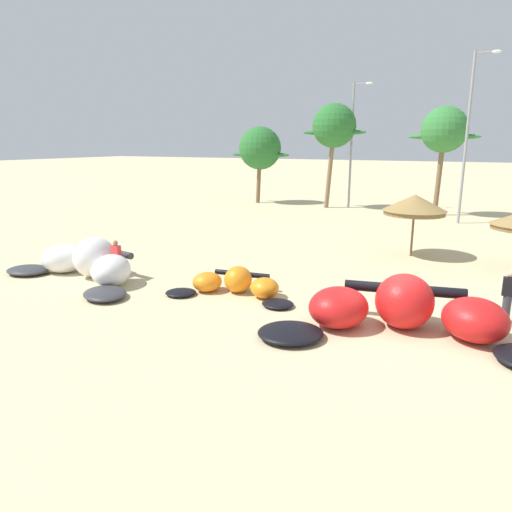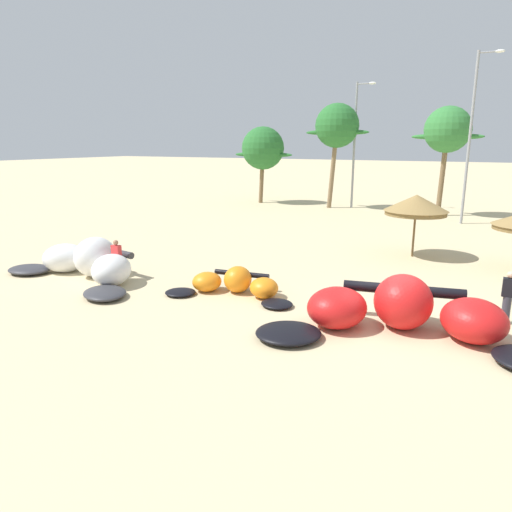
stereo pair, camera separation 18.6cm
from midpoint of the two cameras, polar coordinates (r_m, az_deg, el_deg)
name	(u,v)px [view 1 (the left image)]	position (r m, az deg, el deg)	size (l,w,h in m)	color
ground_plane	(390,321)	(14.94, 15.68, -7.66)	(260.00, 260.00, 0.00)	beige
kite_far_left	(87,264)	(19.80, -20.18, -0.88)	(7.23, 3.94, 1.61)	#333338
kite_left	(235,284)	(16.77, -2.84, -3.47)	(4.94, 2.55, 0.96)	black
kite_left_of_center	(404,312)	(13.99, 17.25, -6.57)	(8.20, 4.61, 1.60)	black
beach_umbrella_near_van	(415,205)	(23.18, 18.55, 5.96)	(2.95, 2.95, 2.95)	brown
person_near_kites	(508,297)	(15.89, 28.04, -4.38)	(0.36, 0.24, 1.62)	#383842
person_by_umbrellas	(117,260)	(19.10, -16.90, -0.51)	(0.36, 0.24, 1.62)	#383842
palm_leftmost	(260,149)	(42.12, 0.37, 12.95)	(5.58, 3.72, 6.67)	brown
palm_left	(334,127)	(39.28, 9.35, 15.29)	(5.24, 3.49, 8.35)	#7F6647
palm_left_of_gap	(444,131)	(37.18, 21.82, 13.99)	(4.92, 3.28, 7.84)	brown
lamppost_west	(353,140)	(39.69, 11.58, 13.66)	(1.57, 0.24, 9.92)	gray
lamppost_west_center	(469,132)	(33.99, 24.35, 13.58)	(1.55, 0.24, 10.84)	gray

